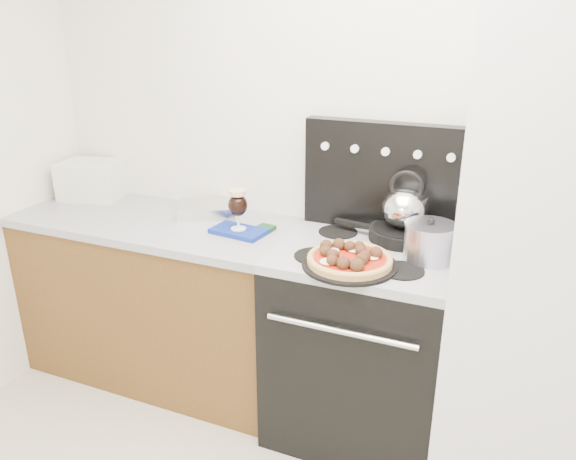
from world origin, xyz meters
The scene contains 16 objects.
room_shell centered at (0.00, 0.29, 1.25)m, with size 3.52×3.01×2.52m.
base_cabinet centered at (-1.02, 1.20, 0.43)m, with size 1.45×0.60×0.86m, color brown.
countertop centered at (-1.02, 1.20, 0.88)m, with size 1.48×0.63×0.04m, color #A5A5AE.
stove_body centered at (0.08, 1.18, 0.44)m, with size 0.76×0.65×0.88m, color black.
cooktop centered at (0.08, 1.18, 0.90)m, with size 0.76×0.65×0.04m, color #ADADB2.
backguard centered at (0.08, 1.45, 1.17)m, with size 0.76×0.08×0.50m, color black.
fridge centered at (0.78, 1.15, 0.95)m, with size 0.64×0.68×1.90m, color silver.
toaster_oven centered at (-1.54, 1.36, 1.00)m, with size 0.33×0.24×0.20m, color silver.
foil_sheet centered at (-0.81, 1.35, 0.93)m, with size 0.29×0.21×0.06m, color white.
oven_mitt centered at (-0.54, 1.18, 0.91)m, with size 0.25×0.15×0.02m, color navy.
beer_glass centered at (-0.54, 1.18, 1.02)m, with size 0.09×0.09×0.20m, color black, non-canonical shape.
pizza_pan centered at (0.06, 0.99, 0.93)m, with size 0.38×0.38×0.01m, color black.
pizza centered at (0.06, 0.99, 0.96)m, with size 0.34×0.34×0.05m, color #D28B44, non-canonical shape.
skillet centered at (0.19, 1.35, 0.95)m, with size 0.30×0.30×0.05m, color black.
tea_kettle centered at (0.19, 1.35, 1.08)m, with size 0.20×0.20×0.22m, color silver, non-canonical shape.
stock_pot centered at (0.33, 1.18, 0.99)m, with size 0.20×0.20×0.15m, color silver.
Camera 1 is at (0.63, -0.99, 1.87)m, focal length 35.00 mm.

